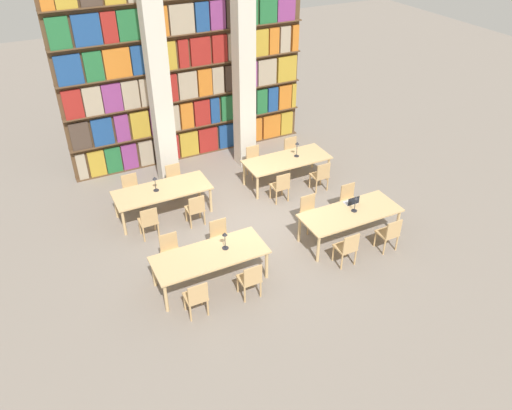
% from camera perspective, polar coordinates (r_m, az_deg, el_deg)
% --- Properties ---
extents(ground_plane, '(40.00, 40.00, 0.00)m').
position_cam_1_polar(ground_plane, '(12.46, -0.30, -2.23)').
color(ground_plane, gray).
extents(bookshelf_bank, '(7.19, 0.35, 5.50)m').
position_cam_1_polar(bookshelf_bank, '(14.71, -7.82, 15.05)').
color(bookshelf_bank, brown).
rests_on(bookshelf_bank, ground_plane).
extents(pillar_left, '(0.50, 0.50, 6.00)m').
position_cam_1_polar(pillar_left, '(13.22, -11.13, 14.05)').
color(pillar_left, beige).
rests_on(pillar_left, ground_plane).
extents(pillar_center, '(0.50, 0.50, 6.00)m').
position_cam_1_polar(pillar_center, '(14.00, -1.41, 15.76)').
color(pillar_center, beige).
rests_on(pillar_center, ground_plane).
extents(reading_table_0, '(2.40, 0.99, 0.75)m').
position_cam_1_polar(reading_table_0, '(10.45, -5.28, -5.91)').
color(reading_table_0, tan).
rests_on(reading_table_0, ground_plane).
extents(chair_0, '(0.42, 0.40, 0.87)m').
position_cam_1_polar(chair_0, '(9.89, -6.82, -10.41)').
color(chair_0, tan).
rests_on(chair_0, ground_plane).
extents(chair_1, '(0.42, 0.40, 0.87)m').
position_cam_1_polar(chair_1, '(11.02, -9.69, -5.27)').
color(chair_1, tan).
rests_on(chair_1, ground_plane).
extents(chair_2, '(0.42, 0.40, 0.87)m').
position_cam_1_polar(chair_2, '(10.20, -0.65, -8.45)').
color(chair_2, tan).
rests_on(chair_2, ground_plane).
extents(chair_3, '(0.42, 0.40, 0.87)m').
position_cam_1_polar(chair_3, '(11.30, -4.10, -3.68)').
color(chair_3, tan).
rests_on(chair_3, ground_plane).
extents(desk_lamp_0, '(0.14, 0.14, 0.42)m').
position_cam_1_polar(desk_lamp_0, '(10.36, -3.58, -3.76)').
color(desk_lamp_0, '#232328').
rests_on(desk_lamp_0, reading_table_0).
extents(reading_table_1, '(2.40, 0.99, 0.75)m').
position_cam_1_polar(reading_table_1, '(11.83, 10.73, -1.08)').
color(reading_table_1, tan).
rests_on(reading_table_1, ground_plane).
extents(chair_4, '(0.42, 0.40, 0.87)m').
position_cam_1_polar(chair_4, '(11.15, 10.36, -4.81)').
color(chair_4, tan).
rests_on(chair_4, ground_plane).
extents(chair_5, '(0.42, 0.40, 0.87)m').
position_cam_1_polar(chair_5, '(12.16, 6.16, -0.76)').
color(chair_5, tan).
rests_on(chair_5, ground_plane).
extents(chair_6, '(0.42, 0.40, 0.87)m').
position_cam_1_polar(chair_6, '(11.78, 14.99, -3.15)').
color(chair_6, tan).
rests_on(chair_6, ground_plane).
extents(chair_7, '(0.42, 0.40, 0.87)m').
position_cam_1_polar(chair_7, '(12.74, 10.63, 0.58)').
color(chair_7, tan).
rests_on(chair_7, ground_plane).
extents(desk_lamp_1, '(0.14, 0.14, 0.41)m').
position_cam_1_polar(desk_lamp_1, '(11.70, 11.29, 0.41)').
color(desk_lamp_1, '#232328').
rests_on(desk_lamp_1, reading_table_1).
extents(laptop, '(0.32, 0.22, 0.21)m').
position_cam_1_polar(laptop, '(12.09, 10.86, 0.35)').
color(laptop, silver).
rests_on(laptop, reading_table_1).
extents(reading_table_2, '(2.40, 0.99, 0.75)m').
position_cam_1_polar(reading_table_2, '(12.67, -10.67, 1.49)').
color(reading_table_2, tan).
rests_on(reading_table_2, ground_plane).
extents(chair_8, '(0.42, 0.40, 0.87)m').
position_cam_1_polar(chair_8, '(12.04, -12.16, -1.81)').
color(chair_8, tan).
rests_on(chair_8, ground_plane).
extents(chair_9, '(0.42, 0.40, 0.87)m').
position_cam_1_polar(chair_9, '(13.33, -14.03, 1.70)').
color(chair_9, tan).
rests_on(chair_9, ground_plane).
extents(chair_10, '(0.42, 0.40, 0.87)m').
position_cam_1_polar(chair_10, '(12.29, -6.93, -0.41)').
color(chair_10, tan).
rests_on(chair_10, ground_plane).
extents(chair_11, '(0.42, 0.40, 0.87)m').
position_cam_1_polar(chair_11, '(13.55, -9.25, 2.90)').
color(chair_11, tan).
rests_on(chair_11, ground_plane).
extents(desk_lamp_2, '(0.14, 0.14, 0.40)m').
position_cam_1_polar(desk_lamp_2, '(12.49, -11.46, 2.66)').
color(desk_lamp_2, '#232328').
rests_on(desk_lamp_2, reading_table_2).
extents(reading_table_3, '(2.40, 0.99, 0.75)m').
position_cam_1_polar(reading_table_3, '(13.85, 3.55, 5.03)').
color(reading_table_3, tan).
rests_on(reading_table_3, ground_plane).
extents(chair_12, '(0.42, 0.40, 0.87)m').
position_cam_1_polar(chair_12, '(13.11, 2.84, 2.19)').
color(chair_12, tan).
rests_on(chair_12, ground_plane).
extents(chair_13, '(0.42, 0.40, 0.87)m').
position_cam_1_polar(chair_13, '(14.30, -0.18, 5.12)').
color(chair_13, tan).
rests_on(chair_13, ground_plane).
extents(chair_14, '(0.42, 0.40, 0.87)m').
position_cam_1_polar(chair_14, '(13.68, 7.39, 3.38)').
color(chair_14, tan).
rests_on(chair_14, ground_plane).
extents(chair_15, '(0.42, 0.40, 0.87)m').
position_cam_1_polar(chair_15, '(14.82, 4.14, 6.13)').
color(chair_15, tan).
rests_on(chair_15, ground_plane).
extents(desk_lamp_3, '(0.14, 0.14, 0.44)m').
position_cam_1_polar(desk_lamp_3, '(13.84, 4.71, 6.66)').
color(desk_lamp_3, '#232328').
rests_on(desk_lamp_3, reading_table_3).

